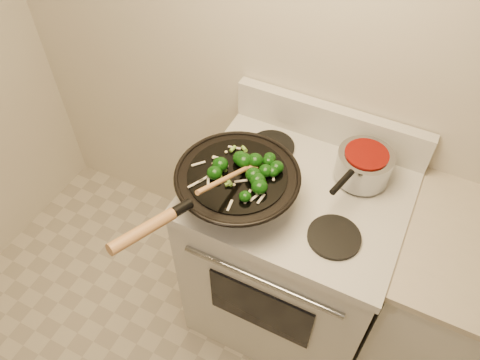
% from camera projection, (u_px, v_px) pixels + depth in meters
% --- Properties ---
extents(stove, '(0.78, 0.67, 1.08)m').
position_uv_depth(stove, '(290.00, 255.00, 2.04)').
color(stove, silver).
rests_on(stove, ground).
extents(wok, '(0.43, 0.69, 0.23)m').
position_uv_depth(wok, '(236.00, 186.00, 1.60)').
color(wok, black).
rests_on(wok, stove).
extents(stirfry, '(0.29, 0.28, 0.05)m').
position_uv_depth(stirfry, '(250.00, 170.00, 1.55)').
color(stirfry, black).
rests_on(stirfry, wok).
extents(wooden_spoon, '(0.09, 0.29, 0.12)m').
position_uv_depth(wooden_spoon, '(235.00, 173.00, 1.51)').
color(wooden_spoon, '#A87442').
rests_on(wooden_spoon, wok).
extents(saucepan, '(0.20, 0.32, 0.12)m').
position_uv_depth(saucepan, '(364.00, 165.00, 1.68)').
color(saucepan, '#93969B').
rests_on(saucepan, stove).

